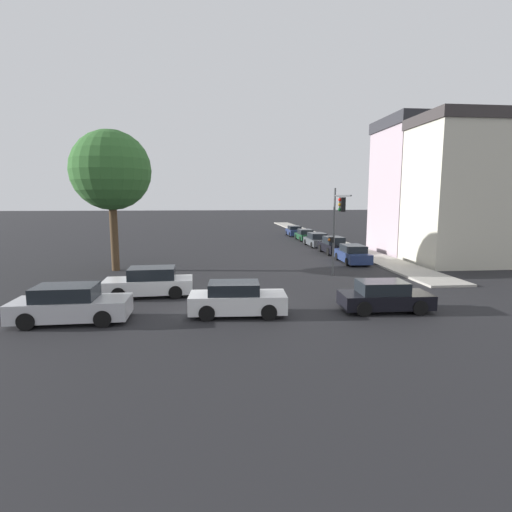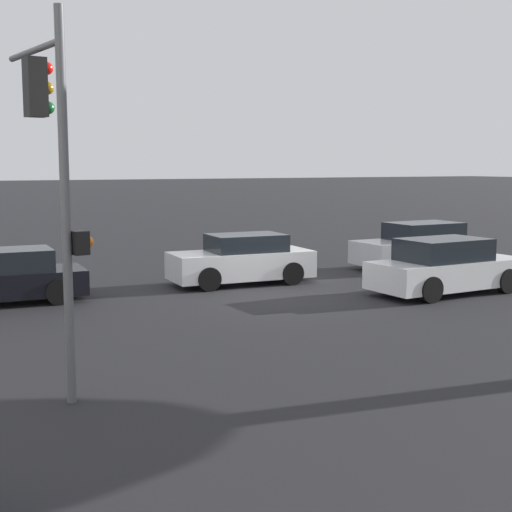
{
  "view_description": "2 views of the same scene",
  "coord_description": "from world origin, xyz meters",
  "px_view_note": "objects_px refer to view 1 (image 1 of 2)",
  "views": [
    {
      "loc": [
        -1.12,
        -19.06,
        5.13
      ],
      "look_at": [
        1.53,
        5.86,
        1.47
      ],
      "focal_mm": 28.0,
      "sensor_mm": 36.0,
      "label": 1
    },
    {
      "loc": [
        8.94,
        16.92,
        3.54
      ],
      "look_at": [
        1.3,
        1.77,
        1.35
      ],
      "focal_mm": 50.0,
      "sensor_mm": 36.0,
      "label": 2
    }
  ],
  "objects_px": {
    "crossing_car_0": "(150,283)",
    "parked_car_2": "(317,240)",
    "traffic_signal": "(337,220)",
    "crossing_car_3": "(384,297)",
    "crossing_car_1": "(237,299)",
    "parked_car_0": "(352,254)",
    "parked_car_4": "(294,231)",
    "crossing_car_2": "(70,305)",
    "parked_car_1": "(333,246)",
    "parked_car_3": "(305,235)",
    "street_tree": "(111,171)"
  },
  "relations": [
    {
      "from": "parked_car_1",
      "to": "parked_car_2",
      "type": "bearing_deg",
      "value": 0.08
    },
    {
      "from": "traffic_signal",
      "to": "crossing_car_2",
      "type": "relative_size",
      "value": 1.23
    },
    {
      "from": "traffic_signal",
      "to": "parked_car_0",
      "type": "distance_m",
      "value": 6.9
    },
    {
      "from": "crossing_car_0",
      "to": "crossing_car_1",
      "type": "relative_size",
      "value": 1.07
    },
    {
      "from": "crossing_car_0",
      "to": "parked_car_2",
      "type": "xyz_separation_m",
      "value": [
        14.3,
        20.4,
        -0.04
      ]
    },
    {
      "from": "street_tree",
      "to": "parked_car_0",
      "type": "xyz_separation_m",
      "value": [
        17.96,
        1.47,
        -6.3
      ]
    },
    {
      "from": "street_tree",
      "to": "traffic_signal",
      "type": "height_order",
      "value": "street_tree"
    },
    {
      "from": "parked_car_2",
      "to": "parked_car_4",
      "type": "relative_size",
      "value": 1.1
    },
    {
      "from": "crossing_car_3",
      "to": "parked_car_2",
      "type": "relative_size",
      "value": 0.91
    },
    {
      "from": "street_tree",
      "to": "crossing_car_0",
      "type": "height_order",
      "value": "street_tree"
    },
    {
      "from": "crossing_car_1",
      "to": "crossing_car_3",
      "type": "bearing_deg",
      "value": 2.78
    },
    {
      "from": "crossing_car_1",
      "to": "crossing_car_0",
      "type": "bearing_deg",
      "value": 140.75
    },
    {
      "from": "street_tree",
      "to": "parked_car_0",
      "type": "distance_m",
      "value": 19.1
    },
    {
      "from": "crossing_car_0",
      "to": "crossing_car_1",
      "type": "height_order",
      "value": "crossing_car_0"
    },
    {
      "from": "traffic_signal",
      "to": "parked_car_2",
      "type": "relative_size",
      "value": 1.27
    },
    {
      "from": "traffic_signal",
      "to": "crossing_car_2",
      "type": "xyz_separation_m",
      "value": [
        -13.89,
        -8.25,
        -2.98
      ]
    },
    {
      "from": "parked_car_0",
      "to": "parked_car_1",
      "type": "bearing_deg",
      "value": 0.88
    },
    {
      "from": "crossing_car_0",
      "to": "parked_car_4",
      "type": "relative_size",
      "value": 1.12
    },
    {
      "from": "crossing_car_2",
      "to": "crossing_car_0",
      "type": "bearing_deg",
      "value": 57.58
    },
    {
      "from": "crossing_car_2",
      "to": "parked_car_4",
      "type": "bearing_deg",
      "value": 64.17
    },
    {
      "from": "street_tree",
      "to": "crossing_car_0",
      "type": "distance_m",
      "value": 10.75
    },
    {
      "from": "parked_car_3",
      "to": "parked_car_0",
      "type": "bearing_deg",
      "value": -179.78
    },
    {
      "from": "crossing_car_2",
      "to": "parked_car_1",
      "type": "relative_size",
      "value": 1.11
    },
    {
      "from": "street_tree",
      "to": "parked_car_3",
      "type": "relative_size",
      "value": 2.23
    },
    {
      "from": "street_tree",
      "to": "parked_car_4",
      "type": "relative_size",
      "value": 2.38
    },
    {
      "from": "traffic_signal",
      "to": "crossing_car_3",
      "type": "xyz_separation_m",
      "value": [
        -0.21,
        -8.02,
        -3.06
      ]
    },
    {
      "from": "traffic_signal",
      "to": "crossing_car_1",
      "type": "relative_size",
      "value": 1.34
    },
    {
      "from": "crossing_car_0",
      "to": "crossing_car_2",
      "type": "relative_size",
      "value": 0.98
    },
    {
      "from": "parked_car_0",
      "to": "parked_car_4",
      "type": "distance_m",
      "value": 22.83
    },
    {
      "from": "crossing_car_1",
      "to": "parked_car_4",
      "type": "bearing_deg",
      "value": 77.66
    },
    {
      "from": "crossing_car_3",
      "to": "parked_car_4",
      "type": "relative_size",
      "value": 1.0
    },
    {
      "from": "crossing_car_2",
      "to": "parked_car_0",
      "type": "bearing_deg",
      "value": 37.86
    },
    {
      "from": "crossing_car_2",
      "to": "parked_car_2",
      "type": "height_order",
      "value": "crossing_car_2"
    },
    {
      "from": "crossing_car_1",
      "to": "parked_car_0",
      "type": "relative_size",
      "value": 0.94
    },
    {
      "from": "parked_car_4",
      "to": "crossing_car_3",
      "type": "bearing_deg",
      "value": 175.71
    },
    {
      "from": "crossing_car_3",
      "to": "street_tree",
      "type": "bearing_deg",
      "value": 142.85
    },
    {
      "from": "parked_car_1",
      "to": "parked_car_3",
      "type": "distance_m",
      "value": 11.73
    },
    {
      "from": "crossing_car_2",
      "to": "parked_car_2",
      "type": "xyz_separation_m",
      "value": [
        16.88,
        24.62,
        -0.06
      ]
    },
    {
      "from": "crossing_car_2",
      "to": "parked_car_3",
      "type": "height_order",
      "value": "crossing_car_2"
    },
    {
      "from": "parked_car_4",
      "to": "traffic_signal",
      "type": "bearing_deg",
      "value": 174.72
    },
    {
      "from": "parked_car_4",
      "to": "parked_car_1",
      "type": "bearing_deg",
      "value": -178.85
    },
    {
      "from": "crossing_car_0",
      "to": "parked_car_2",
      "type": "height_order",
      "value": "crossing_car_0"
    },
    {
      "from": "parked_car_3",
      "to": "crossing_car_0",
      "type": "bearing_deg",
      "value": 151.96
    },
    {
      "from": "street_tree",
      "to": "parked_car_3",
      "type": "bearing_deg",
      "value": 45.82
    },
    {
      "from": "parked_car_1",
      "to": "parked_car_4",
      "type": "relative_size",
      "value": 1.02
    },
    {
      "from": "crossing_car_1",
      "to": "parked_car_4",
      "type": "relative_size",
      "value": 1.05
    },
    {
      "from": "crossing_car_3",
      "to": "parked_car_3",
      "type": "xyz_separation_m",
      "value": [
        3.35,
        30.52,
        -0.02
      ]
    },
    {
      "from": "parked_car_3",
      "to": "parked_car_4",
      "type": "relative_size",
      "value": 1.07
    },
    {
      "from": "crossing_car_1",
      "to": "crossing_car_3",
      "type": "xyz_separation_m",
      "value": [
        6.74,
        -0.02,
        -0.05
      ]
    },
    {
      "from": "traffic_signal",
      "to": "crossing_car_3",
      "type": "bearing_deg",
      "value": 79.24
    }
  ]
}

